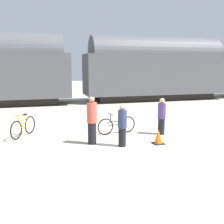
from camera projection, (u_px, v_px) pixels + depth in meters
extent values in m
plane|color=#B2A893|center=(124.00, 147.00, 9.41)|extent=(80.00, 80.00, 0.00)
cube|color=black|center=(155.00, 97.00, 22.12)|extent=(9.92, 2.23, 0.55)
cube|color=#4C4C51|center=(155.00, 74.00, 21.79)|extent=(11.81, 2.98, 3.20)
cylinder|color=#4C4C51|center=(156.00, 55.00, 21.50)|extent=(10.86, 2.83, 2.83)
cube|color=#4C4238|center=(79.00, 104.00, 19.77)|extent=(62.89, 0.07, 0.01)
cube|color=#4C4238|center=(77.00, 101.00, 21.14)|extent=(62.89, 0.07, 0.01)
torus|color=black|center=(16.00, 130.00, 10.28)|extent=(0.43, 0.67, 0.75)
torus|color=black|center=(30.00, 125.00, 11.20)|extent=(0.43, 0.67, 0.75)
cylinder|color=gold|center=(23.00, 123.00, 10.71)|extent=(0.46, 0.75, 0.04)
cylinder|color=gold|center=(23.00, 127.00, 10.74)|extent=(0.43, 0.69, 0.04)
cylinder|color=gold|center=(25.00, 118.00, 10.84)|extent=(0.04, 0.04, 0.32)
cube|color=black|center=(25.00, 114.00, 10.81)|extent=(0.17, 0.21, 0.05)
cylinder|color=gold|center=(19.00, 120.00, 10.42)|extent=(0.04, 0.04, 0.35)
cylinder|color=gold|center=(19.00, 116.00, 10.39)|extent=(0.41, 0.26, 0.03)
torus|color=black|center=(105.00, 127.00, 10.93)|extent=(0.71, 0.17, 0.71)
torus|color=black|center=(128.00, 124.00, 11.38)|extent=(0.71, 0.17, 0.71)
cylinder|color=black|center=(117.00, 121.00, 11.12)|extent=(0.92, 0.20, 0.04)
cylinder|color=black|center=(117.00, 125.00, 11.15)|extent=(0.84, 0.18, 0.04)
cylinder|color=black|center=(121.00, 118.00, 11.18)|extent=(0.04, 0.04, 0.30)
cube|color=black|center=(121.00, 114.00, 11.15)|extent=(0.21, 0.11, 0.05)
cylinder|color=black|center=(111.00, 118.00, 10.97)|extent=(0.04, 0.04, 0.33)
cylinder|color=black|center=(111.00, 114.00, 10.94)|extent=(0.11, 0.46, 0.03)
cylinder|color=black|center=(161.00, 126.00, 11.06)|extent=(0.28, 0.28, 0.68)
cylinder|color=#473370|center=(162.00, 111.00, 10.94)|extent=(0.33, 0.33, 0.65)
sphere|color=tan|center=(162.00, 101.00, 10.87)|extent=(0.22, 0.22, 0.22)
cylinder|color=black|center=(122.00, 137.00, 9.42)|extent=(0.27, 0.27, 0.68)
cylinder|color=navy|center=(122.00, 119.00, 9.30)|extent=(0.32, 0.32, 0.65)
sphere|color=tan|center=(122.00, 107.00, 9.23)|extent=(0.22, 0.22, 0.22)
cylinder|color=black|center=(92.00, 133.00, 9.71)|extent=(0.31, 0.31, 0.81)
cylinder|color=#CC4C3D|center=(92.00, 113.00, 9.57)|extent=(0.37, 0.37, 0.74)
sphere|color=#A37556|center=(92.00, 100.00, 9.49)|extent=(0.22, 0.22, 0.22)
cube|color=black|center=(158.00, 143.00, 9.79)|extent=(0.40, 0.40, 0.03)
cone|color=orange|center=(158.00, 137.00, 9.74)|extent=(0.32, 0.32, 0.55)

